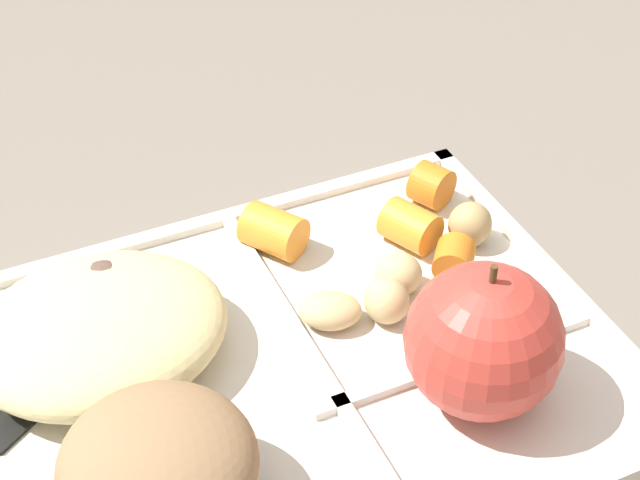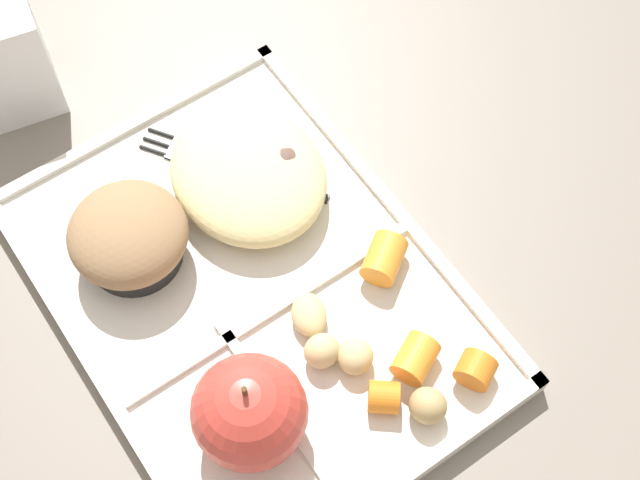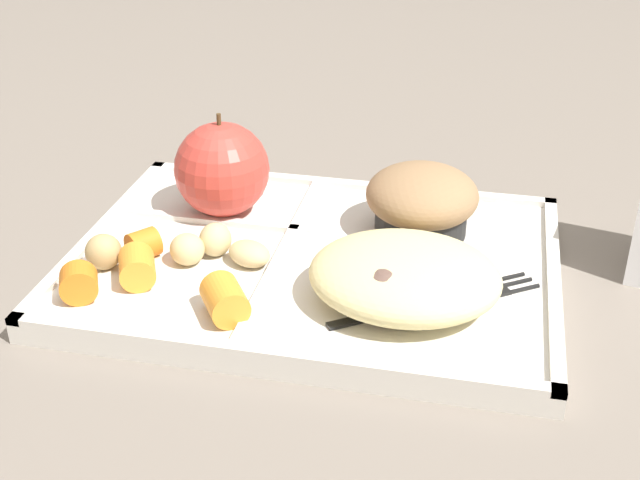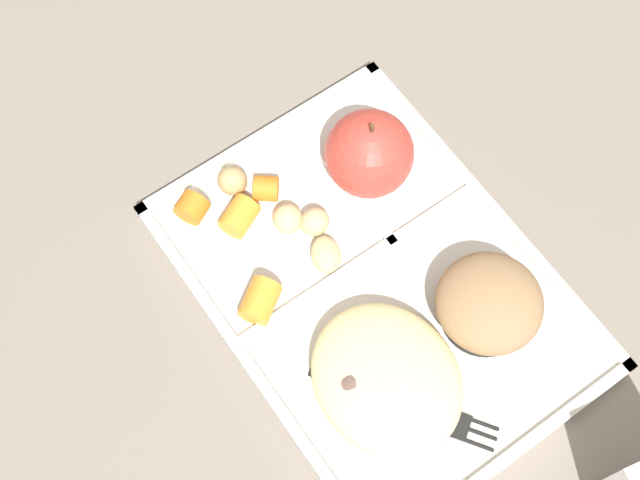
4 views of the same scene
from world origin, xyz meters
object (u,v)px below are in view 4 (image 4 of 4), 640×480
green_apple (369,154)px  lunch_tray (375,288)px  bran_muffin (488,305)px  plastic_fork (419,411)px

green_apple → lunch_tray: bearing=-32.5°
green_apple → bran_muffin: (0.17, 0.00, -0.01)m
bran_muffin → lunch_tray: bearing=-142.5°
green_apple → bran_muffin: size_ratio=0.98×
lunch_tray → green_apple: size_ratio=4.17×
lunch_tray → bran_muffin: bearing=37.5°
plastic_fork → green_apple: bearing=154.7°
lunch_tray → bran_muffin: (0.08, 0.06, 0.03)m
plastic_fork → bran_muffin: bearing=109.7°
lunch_tray → plastic_fork: 0.12m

